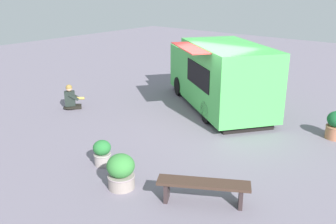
# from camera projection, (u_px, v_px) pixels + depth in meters

# --- Properties ---
(ground_plane) EXTENTS (40.00, 40.00, 0.00)m
(ground_plane) POSITION_uv_depth(u_px,v_px,m) (202.00, 122.00, 12.26)
(ground_plane) COLOR slate
(food_truck) EXTENTS (5.73, 4.95, 2.37)m
(food_truck) POSITION_uv_depth(u_px,v_px,m) (219.00, 77.00, 13.36)
(food_truck) COLOR #4CC255
(food_truck) RESTS_ON ground_plane
(person_customer) EXTENTS (0.71, 0.74, 0.89)m
(person_customer) POSITION_uv_depth(u_px,v_px,m) (71.00, 99.00, 13.45)
(person_customer) COLOR black
(person_customer) RESTS_ON ground_plane
(planter_flowering_near) EXTENTS (0.56, 0.56, 0.82)m
(planter_flowering_near) POSITION_uv_depth(u_px,v_px,m) (336.00, 125.00, 10.86)
(planter_flowering_near) COLOR #B16C4F
(planter_flowering_near) RESTS_ON ground_plane
(planter_flowering_far) EXTENTS (0.62, 0.62, 0.80)m
(planter_flowering_far) POSITION_uv_depth(u_px,v_px,m) (121.00, 171.00, 8.24)
(planter_flowering_far) COLOR gray
(planter_flowering_far) RESTS_ON ground_plane
(planter_flowering_side) EXTENTS (0.44, 0.44, 0.65)m
(planter_flowering_side) POSITION_uv_depth(u_px,v_px,m) (102.00, 152.00, 9.31)
(planter_flowering_side) COLOR #A09391
(planter_flowering_side) RESTS_ON ground_plane
(plaza_bench) EXTENTS (1.83, 1.30, 0.49)m
(plaza_bench) POSITION_uv_depth(u_px,v_px,m) (203.00, 187.00, 7.66)
(plaza_bench) COLOR #402D23
(plaza_bench) RESTS_ON ground_plane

